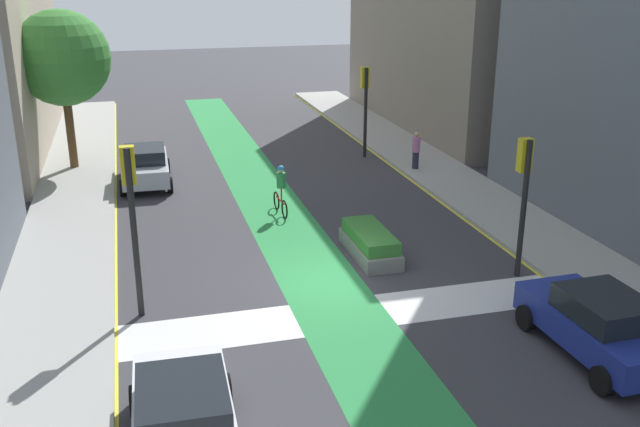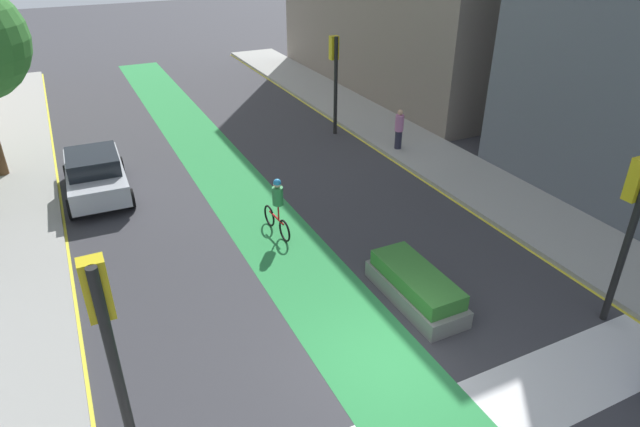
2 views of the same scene
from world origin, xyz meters
name	(u,v)px [view 1 (image 1 of 2)]	position (x,y,z in m)	size (l,w,h in m)	color
ground_plane	(332,282)	(0.00, 0.00, 0.00)	(120.00, 120.00, 0.00)	#38383D
bike_lane_paint	(321,283)	(-0.33, 0.00, 0.00)	(2.40, 60.00, 0.01)	#2D8C47
crosswalk_band	(354,313)	(0.00, -2.00, 0.00)	(12.00, 1.80, 0.01)	silver
sidewalk_left	(55,311)	(-7.50, 0.00, 0.07)	(3.00, 60.00, 0.15)	#9E9E99
curb_stripe_left	(115,307)	(-6.00, 0.00, 0.01)	(0.16, 60.00, 0.01)	yellow
sidewalk_right	(564,253)	(7.50, 0.00, 0.07)	(3.00, 60.00, 0.15)	#9E9E99
curb_stripe_right	(520,260)	(6.00, 0.00, 0.01)	(0.16, 60.00, 0.01)	yellow
traffic_signal_near_right	(524,181)	(5.32, -0.85, 2.84)	(0.35, 0.52, 4.04)	black
traffic_signal_near_left	(131,200)	(-5.32, -0.53, 3.10)	(0.35, 0.52, 4.44)	black
traffic_signal_far_right	(365,95)	(5.34, 13.14, 2.91)	(0.35, 0.52, 4.14)	black
car_white_left_near	(184,419)	(-4.72, -6.59, 0.80)	(2.14, 4.26, 1.57)	silver
car_silver_left_far	(145,165)	(-4.73, 11.21, 0.80)	(2.12, 4.25, 1.57)	#B2B7BF
car_blue_right_near	(599,323)	(4.79, -5.42, 0.80)	(2.10, 4.24, 1.57)	navy
cyclist_in_lane	(281,189)	(-0.18, 6.05, 0.97)	(0.32, 1.73, 1.86)	black
pedestrian_sidewalk_right_a	(416,150)	(6.65, 10.01, 0.97)	(0.34, 0.34, 1.62)	#262638
street_tree_near	(62,58)	(-7.69, 14.20, 4.84)	(4.00, 4.00, 6.70)	brown
median_planter	(370,243)	(1.67, 1.58, 0.40)	(1.14, 2.96, 0.85)	slate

